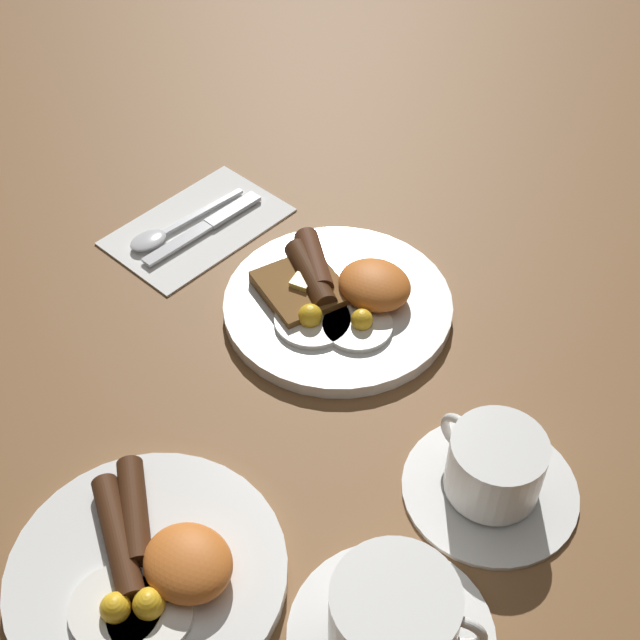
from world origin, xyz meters
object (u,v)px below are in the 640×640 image
at_px(breakfast_plate_near, 338,299).
at_px(teacup_near, 493,471).
at_px(teacup_far, 394,620).
at_px(breakfast_plate_far, 150,570).
at_px(spoon, 161,234).
at_px(knife, 210,224).

distance_m(breakfast_plate_near, teacup_near, 0.26).
distance_m(breakfast_plate_near, teacup_far, 0.36).
distance_m(breakfast_plate_far, teacup_near, 0.30).
relative_size(teacup_near, spoon, 0.97).
bearing_deg(breakfast_plate_far, knife, -50.92).
distance_m(breakfast_plate_far, spoon, 0.43).
relative_size(breakfast_plate_far, spoon, 1.43).
bearing_deg(breakfast_plate_near, knife, -1.76).
distance_m(teacup_far, knife, 0.53).
xyz_separation_m(breakfast_plate_far, spoon, (0.31, -0.29, -0.01)).
relative_size(knife, spoon, 1.05).
distance_m(teacup_near, teacup_far, 0.16).
height_order(breakfast_plate_far, teacup_far, teacup_far).
xyz_separation_m(breakfast_plate_far, teacup_far, (-0.18, -0.09, 0.02)).
relative_size(breakfast_plate_near, teacup_far, 1.47).
height_order(breakfast_plate_near, teacup_near, teacup_near).
distance_m(knife, spoon, 0.06).
bearing_deg(spoon, teacup_near, 90.82).
bearing_deg(spoon, breakfast_plate_far, 52.45).
xyz_separation_m(teacup_near, spoon, (0.47, -0.04, -0.02)).
height_order(teacup_near, spoon, teacup_near).
xyz_separation_m(breakfast_plate_far, knife, (0.28, -0.34, -0.01)).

